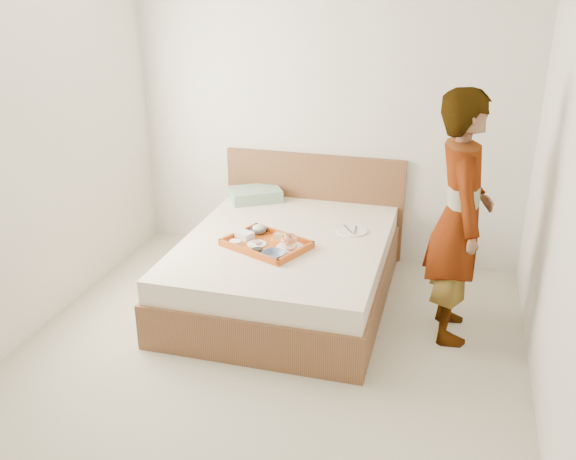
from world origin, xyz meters
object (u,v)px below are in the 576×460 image
Objects in this scene: tray at (266,243)px; person at (460,218)px; bed at (285,269)px; dinner_plate at (352,231)px.

person is (1.39, 0.03, 0.34)m from tray.
person reaches higher than bed.
person is at bearing -6.94° from bed.
bed is 1.11× the size of person.
tray is (-0.10, -0.19, 0.29)m from bed.
tray is 0.74m from dinner_plate.
bed is 0.36m from tray.
tray reaches higher than bed.
dinner_plate is (0.57, 0.47, -0.02)m from tray.
person reaches higher than tray.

